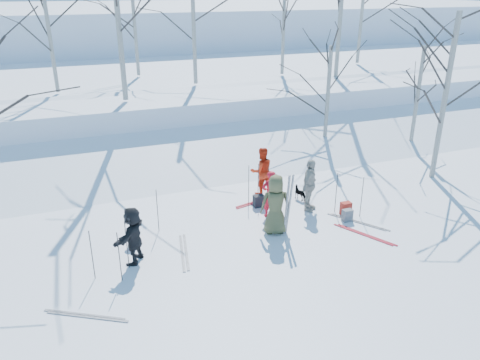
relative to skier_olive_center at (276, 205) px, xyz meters
name	(u,v)px	position (x,y,z in m)	size (l,w,h in m)	color
ground	(259,241)	(-0.64, -0.30, -0.90)	(120.00, 120.00, 0.00)	white
snow_ramp	(192,158)	(-0.64, 6.70, -0.75)	(70.00, 9.50, 1.40)	white
snow_plateau	(146,91)	(-0.64, 16.70, 0.10)	(70.00, 18.00, 2.20)	white
far_hill	(105,38)	(-0.64, 37.70, 1.10)	(90.00, 30.00, 6.00)	white
skier_olive_center	(276,205)	(0.00, 0.00, 0.00)	(0.88, 0.57, 1.80)	#4A4C2D
skier_red_north	(270,194)	(0.30, 1.02, -0.14)	(0.55, 0.36, 1.52)	red
skier_redor_behind	(262,171)	(0.74, 2.70, -0.06)	(0.82, 0.64, 1.69)	red
skier_red_seated	(134,226)	(-3.90, 1.06, -0.47)	(0.56, 0.32, 0.86)	red
skier_cream_east	(309,185)	(1.64, 0.97, -0.04)	(1.01, 0.42, 1.72)	beige
skier_grey_west	(133,235)	(-4.09, -0.09, -0.12)	(1.45, 0.46, 1.56)	black
dog	(300,193)	(1.79, 1.80, -0.67)	(0.25, 0.55, 0.47)	black
upright_ski_left	(287,206)	(0.23, -0.26, 0.05)	(0.07, 0.02, 1.90)	silver
upright_ski_right	(289,204)	(0.34, -0.21, 0.05)	(0.07, 0.02, 1.90)	silver
ski_pair_a	(86,316)	(-5.49, -1.95, -0.89)	(1.74, 1.14, 0.02)	silver
ski_pair_b	(184,252)	(-2.79, -0.14, -0.89)	(0.56, 1.90, 0.02)	silver
ski_pair_c	(365,235)	(2.39, -1.09, -0.89)	(1.04, 1.78, 0.02)	maroon
ski_pair_d	(259,201)	(0.43, 2.14, -0.89)	(1.89, 0.65, 0.02)	maroon
ski_pair_e	(358,222)	(2.66, -0.35, -0.89)	(1.21, 1.70, 0.02)	silver
ski_pole_a	(119,257)	(-4.55, -0.86, -0.23)	(0.02, 0.02, 1.34)	black
ski_pole_b	(92,255)	(-5.16, -0.53, -0.23)	(0.02, 0.02, 1.34)	black
ski_pole_c	(127,245)	(-4.30, -0.35, -0.23)	(0.02, 0.02, 1.34)	black
ski_pole_d	(336,193)	(2.38, 0.55, -0.23)	(0.02, 0.02, 1.34)	black
ski_pole_e	(249,184)	(0.04, 2.15, -0.23)	(0.02, 0.02, 1.34)	black
ski_pole_f	(362,197)	(2.94, -0.03, -0.23)	(0.02, 0.02, 1.34)	black
ski_pole_g	(258,183)	(0.38, 2.16, -0.23)	(0.02, 0.02, 1.34)	black
ski_pole_h	(158,211)	(-3.17, 1.31, -0.23)	(0.02, 0.02, 1.34)	black
backpack_red	(346,208)	(2.59, 0.25, -0.69)	(0.32, 0.22, 0.42)	#AB251A
backpack_grey	(347,215)	(2.39, -0.14, -0.71)	(0.30, 0.20, 0.38)	slate
backpack_dark	(259,201)	(0.24, 1.78, -0.70)	(0.34, 0.24, 0.40)	black
birch_plateau_a	(116,1)	(-2.77, 9.36, 5.24)	(6.12, 6.12, 7.89)	silver
birch_plateau_b	(363,5)	(12.50, 14.63, 4.73)	(5.40, 5.40, 6.85)	silver
birch_plateau_c	(49,34)	(-5.45, 12.09, 3.86)	(4.18, 4.18, 5.12)	silver
birch_plateau_e	(135,25)	(-1.23, 15.11, 3.91)	(4.26, 4.26, 5.23)	silver
birch_plateau_h	(194,22)	(1.04, 11.74, 4.23)	(4.70, 4.70, 5.85)	silver
birch_plateau_i	(284,27)	(6.27, 12.68, 3.79)	(4.08, 4.08, 4.98)	silver
birch_edge_b	(445,99)	(7.41, 1.79, 2.08)	(4.77, 4.77, 5.96)	silver
birch_edge_c	(417,99)	(8.99, 4.92, 1.31)	(3.69, 3.69, 4.42)	silver
birch_edge_e	(327,100)	(5.17, 5.96, 1.33)	(3.73, 3.73, 4.47)	silver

